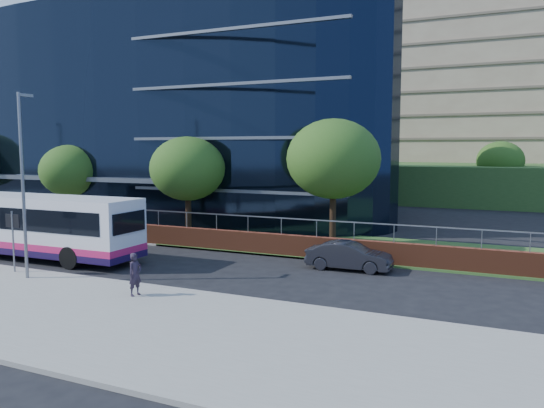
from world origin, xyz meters
The scene contains 13 objects.
far_forecourt centered at (-6.00, 11.00, 0.05)m, with size 50.00×8.00×0.10m, color gray.
grass_verge centered at (24.00, 11.00, 0.06)m, with size 36.00×8.00×0.12m, color #2D511E.
glass_office centered at (-4.00, 20.85, 8.00)m, with size 44.00×23.10×16.00m.
retaining_wall centered at (20.00, 7.30, 0.61)m, with size 34.00×0.40×2.11m.
street_sign centered at (4.50, -1.59, 2.15)m, with size 0.85×0.09×2.80m.
tree_far_b centered at (-3.00, 9.50, 4.21)m, with size 4.29×4.29×6.05m.
tree_far_c centered at (7.00, 9.00, 4.54)m, with size 4.62×4.62×6.51m.
tree_far_d centered at (16.00, 10.00, 5.19)m, with size 5.28×5.28×7.44m.
tree_dist_e centered at (24.00, 40.00, 4.54)m, with size 4.62×4.62×6.51m.
streetlight_east centered at (6.00, -2.17, 4.44)m, with size 0.15×0.77×8.00m.
city_bus centered at (2.53, 1.52, 1.75)m, with size 12.27×2.96×3.31m.
parked_car centered at (18.21, 5.73, 0.67)m, with size 1.42×4.07×1.34m, color black.
pedestrian centered at (12.13, -2.50, 0.98)m, with size 0.60×0.40×1.66m, color #281E2D.
Camera 1 is at (25.13, -18.45, 5.78)m, focal length 35.00 mm.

